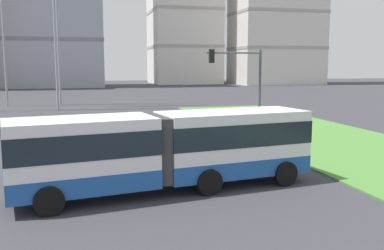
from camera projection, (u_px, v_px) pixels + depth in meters
name	position (u px, v px, depth m)	size (l,w,h in m)	color
articulated_bus	(167.00, 149.00, 17.00)	(12.06, 4.38, 3.00)	white
traffic_light_far_right	(243.00, 80.00, 26.47)	(3.46, 0.28, 5.77)	#474C51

